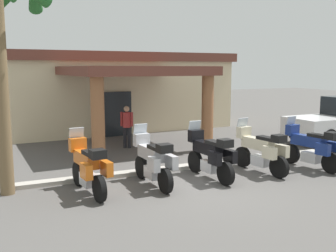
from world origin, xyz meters
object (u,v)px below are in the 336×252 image
Objects in this scene: motorcycle_orange at (88,167)px; motel_building at (93,90)px; pedestrian at (127,124)px; motorcycle_blue at (312,147)px; motorcycle_black at (210,155)px; motorcycle_silver at (153,161)px; motorcycle_cream at (261,150)px.

motel_building is at bearing -21.15° from motorcycle_orange.
motel_building is 6.20m from pedestrian.
motel_building reaches higher than pedestrian.
motorcycle_blue is at bearing -100.53° from motorcycle_orange.
motorcycle_black is 3.55m from motorcycle_blue.
motorcycle_black is at bearing -89.23° from motel_building.
motorcycle_orange is 1.77m from motorcycle_silver.
motorcycle_orange is 3.54m from motorcycle_black.
motel_building is 6.48× the size of motorcycle_orange.
motorcycle_cream is at bearing -95.96° from motorcycle_black.
motorcycle_blue is (5.30, -0.40, 0.00)m from motorcycle_silver.
motel_building reaches higher than motorcycle_blue.
motorcycle_silver and motorcycle_cream have the same top height.
motel_building is 6.47× the size of motorcycle_black.
motorcycle_orange is at bearing -170.69° from pedestrian.
motorcycle_cream is at bearing 72.28° from motorcycle_blue.
motel_building is 11.41m from motorcycle_black.
motorcycle_orange is (-2.84, -11.20, -1.33)m from motel_building.
motorcycle_cream is 5.86m from pedestrian.
motorcycle_orange is at bearing 84.04° from motorcycle_black.
motorcycle_silver is at bearing -98.20° from motel_building.
pedestrian is (2.73, 5.09, 0.28)m from motorcycle_orange.
pedestrian is (-2.58, 5.25, 0.28)m from motorcycle_cream.
motel_building is 6.47× the size of motorcycle_silver.
pedestrian reaches higher than motorcycle_orange.
motorcycle_black is (3.54, -0.11, 0.00)m from motorcycle_orange.
pedestrian is at bearing -93.83° from motel_building.
pedestrian is at bearing 4.64° from motorcycle_black.
motorcycle_silver is 1.30× the size of pedestrian.
motorcycle_black and motorcycle_blue have the same top height.
motorcycle_orange is 1.00× the size of motorcycle_blue.
pedestrian is at bearing 18.80° from motorcycle_cream.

